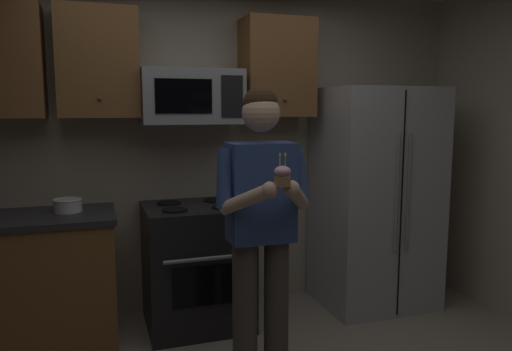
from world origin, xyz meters
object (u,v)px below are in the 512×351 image
object	(u,v)px
oven_range	(197,265)
cupcake	(282,176)
refrigerator	(375,198)
microwave	(191,97)
bowl_large_white	(68,205)
person	(261,219)

from	to	relation	value
oven_range	cupcake	size ratio (longest dim) A/B	5.36
oven_range	refrigerator	xyz separation A→B (m)	(1.50, -0.04, 0.44)
microwave	oven_range	bearing A→B (deg)	-90.02
bowl_large_white	cupcake	xyz separation A→B (m)	(1.10, -1.27, 0.32)
bowl_large_white	microwave	bearing A→B (deg)	3.11
refrigerator	person	distance (m)	1.54
oven_range	bowl_large_white	size ratio (longest dim) A/B	4.72
person	cupcake	size ratio (longest dim) A/B	10.13
bowl_large_white	person	xyz separation A→B (m)	(1.10, -0.95, 0.03)
oven_range	bowl_large_white	bearing A→B (deg)	175.45
microwave	refrigerator	size ratio (longest dim) A/B	0.41
bowl_large_white	person	bearing A→B (deg)	-40.67
refrigerator	cupcake	size ratio (longest dim) A/B	10.35
microwave	cupcake	bearing A→B (deg)	-80.97
person	cupcake	xyz separation A→B (m)	(0.00, -0.33, 0.30)
oven_range	microwave	size ratio (longest dim) A/B	1.26
bowl_large_white	cupcake	size ratio (longest dim) A/B	1.14
cupcake	microwave	bearing A→B (deg)	99.03
oven_range	microwave	distance (m)	1.26
refrigerator	cupcake	distance (m)	1.78
microwave	person	world-z (taller)	microwave
oven_range	cupcake	distance (m)	1.48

